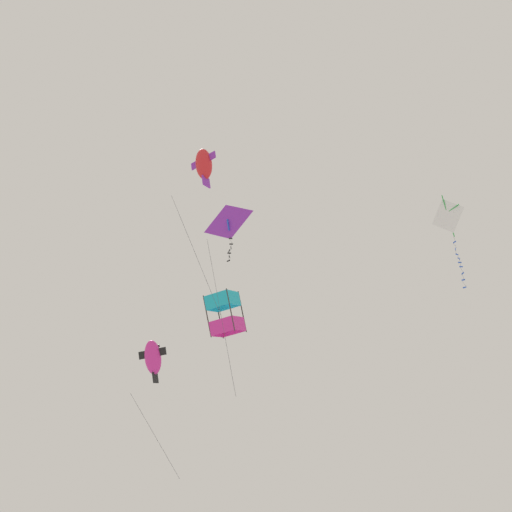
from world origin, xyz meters
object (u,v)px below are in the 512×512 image
kite_fish_mid_left (204,164)px  kite_fish_far_centre (153,358)px  kite_delta_near_left (229,224)px  kite_box_highest (225,314)px  kite_diamond_near_right (448,216)px

kite_fish_mid_left → kite_fish_far_centre: size_ratio=1.29×
kite_delta_near_left → kite_fish_far_centre: kite_delta_near_left is taller
kite_box_highest → kite_delta_near_left: (-6.54, -1.04, 0.88)m
kite_box_highest → kite_fish_far_centre: kite_box_highest is taller
kite_fish_mid_left → kite_diamond_near_right: (7.29, -11.66, 2.21)m
kite_box_highest → kite_fish_mid_left: bearing=-65.5°
kite_fish_far_centre → kite_diamond_near_right: bearing=19.6°
kite_fish_mid_left → kite_fish_far_centre: bearing=147.5°
kite_delta_near_left → kite_box_highest: bearing=127.2°
kite_fish_mid_left → kite_delta_near_left: 4.17m
kite_diamond_near_right → kite_fish_far_centre: 16.92m
kite_diamond_near_right → kite_fish_far_centre: kite_diamond_near_right is taller
kite_box_highest → kite_delta_near_left: kite_delta_near_left is taller
kite_delta_near_left → kite_fish_mid_left: bearing=-69.8°
kite_diamond_near_right → kite_fish_far_centre: bearing=-150.1°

